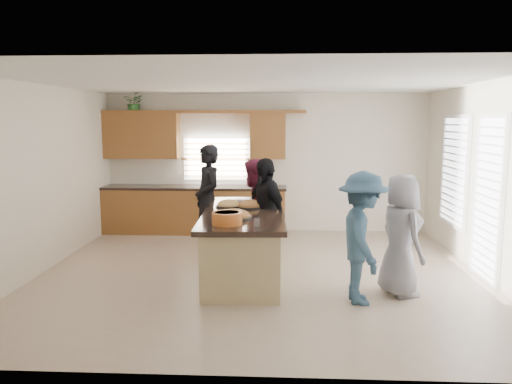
# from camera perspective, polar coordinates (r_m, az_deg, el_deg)

# --- Properties ---
(floor) EXTENTS (6.50, 6.50, 0.00)m
(floor) POSITION_cam_1_polar(r_m,az_deg,el_deg) (7.52, 0.35, -9.34)
(floor) COLOR #BEA68D
(floor) RESTS_ON ground
(room_shell) EXTENTS (6.52, 6.02, 2.81)m
(room_shell) POSITION_cam_1_polar(r_m,az_deg,el_deg) (7.18, 0.37, 5.29)
(room_shell) COLOR silver
(room_shell) RESTS_ON ground
(back_cabinetry) EXTENTS (4.08, 0.66, 2.46)m
(back_cabinetry) POSITION_cam_1_polar(r_m,az_deg,el_deg) (10.14, -7.27, 0.48)
(back_cabinetry) COLOR brown
(back_cabinetry) RESTS_ON ground
(right_wall_glazing) EXTENTS (0.06, 4.00, 2.25)m
(right_wall_glazing) POSITION_cam_1_polar(r_m,az_deg,el_deg) (7.66, 25.14, 0.49)
(right_wall_glazing) COLOR white
(right_wall_glazing) RESTS_ON ground
(island) EXTENTS (1.24, 2.74, 0.95)m
(island) POSITION_cam_1_polar(r_m,az_deg,el_deg) (7.38, -1.42, -6.02)
(island) COLOR tan
(island) RESTS_ON ground
(platter_front) EXTENTS (0.48, 0.48, 0.19)m
(platter_front) POSITION_cam_1_polar(r_m,az_deg,el_deg) (6.78, -2.52, -2.77)
(platter_front) COLOR black
(platter_front) RESTS_ON island
(platter_mid) EXTENTS (0.42, 0.42, 0.17)m
(platter_mid) POSITION_cam_1_polar(r_m,az_deg,el_deg) (7.61, -0.66, -1.55)
(platter_mid) COLOR black
(platter_mid) RESTS_ON island
(platter_back) EXTENTS (0.41, 0.41, 0.17)m
(platter_back) POSITION_cam_1_polar(r_m,az_deg,el_deg) (7.66, -3.10, -1.50)
(platter_back) COLOR black
(platter_back) RESTS_ON island
(salad_bowl) EXTENTS (0.39, 0.39, 0.16)m
(salad_bowl) POSITION_cam_1_polar(r_m,az_deg,el_deg) (6.37, -3.32, -2.93)
(salad_bowl) COLOR orange
(salad_bowl) RESTS_ON island
(clear_cup) EXTENTS (0.08, 0.08, 0.09)m
(clear_cup) POSITION_cam_1_polar(r_m,az_deg,el_deg) (6.27, 0.11, -3.48)
(clear_cup) COLOR white
(clear_cup) RESTS_ON island
(plate_stack) EXTENTS (0.23, 0.23, 0.05)m
(plate_stack) POSITION_cam_1_polar(r_m,az_deg,el_deg) (8.09, -1.69, -0.98)
(plate_stack) COLOR #B292D4
(plate_stack) RESTS_ON island
(flower_vase) EXTENTS (0.14, 0.14, 0.45)m
(flower_vase) POSITION_cam_1_polar(r_m,az_deg,el_deg) (8.36, -0.07, 0.83)
(flower_vase) COLOR silver
(flower_vase) RESTS_ON island
(potted_plant) EXTENTS (0.45, 0.41, 0.44)m
(potted_plant) POSITION_cam_1_polar(r_m,az_deg,el_deg) (10.41, -13.70, 9.92)
(potted_plant) COLOR #316F2C
(potted_plant) RESTS_ON back_cabinetry
(woman_left_back) EXTENTS (0.72, 0.81, 1.86)m
(woman_left_back) POSITION_cam_1_polar(r_m,az_deg,el_deg) (8.48, -5.53, -0.89)
(woman_left_back) COLOR black
(woman_left_back) RESTS_ON ground
(woman_left_mid) EXTENTS (0.89, 0.99, 1.66)m
(woman_left_mid) POSITION_cam_1_polar(r_m,az_deg,el_deg) (8.00, -0.28, -2.14)
(woman_left_mid) COLOR maroon
(woman_left_mid) RESTS_ON ground
(woman_left_front) EXTENTS (0.88, 1.07, 1.71)m
(woman_left_front) POSITION_cam_1_polar(r_m,az_deg,el_deg) (7.61, 1.08, -2.49)
(woman_left_front) COLOR black
(woman_left_front) RESTS_ON ground
(woman_right_back) EXTENTS (0.65, 1.09, 1.65)m
(woman_right_back) POSITION_cam_1_polar(r_m,az_deg,el_deg) (6.32, 12.05, -5.14)
(woman_right_back) COLOR #32526D
(woman_right_back) RESTS_ON ground
(woman_right_front) EXTENTS (0.73, 0.90, 1.59)m
(woman_right_front) POSITION_cam_1_polar(r_m,az_deg,el_deg) (6.72, 16.22, -4.76)
(woman_right_front) COLOR gray
(woman_right_front) RESTS_ON ground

